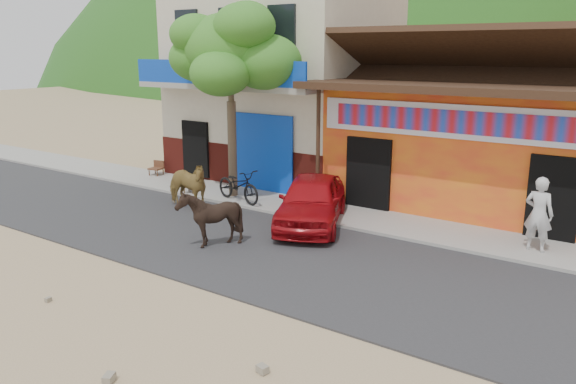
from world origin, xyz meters
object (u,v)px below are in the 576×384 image
cow_tan (186,185)px  cafe_chair_left (156,162)px  cow_dark (210,218)px  red_car (312,200)px  scooter (238,185)px  pedestrian (539,214)px  tree (231,101)px  cafe_chair_right (190,180)px

cow_tan → cafe_chair_left: (-4.07, 2.52, -0.16)m
cow_dark → red_car: (1.09, 2.84, -0.03)m
cow_tan → scooter: size_ratio=0.89×
cow_dark → red_car: 3.05m
pedestrian → red_car: bearing=18.0°
scooter → cow_tan: bearing=160.7°
tree → cow_dark: tree is taller
tree → cafe_chair_left: (-4.34, 0.69, -2.51)m
cow_dark → red_car: cow_dark is taller
cafe_chair_left → cow_tan: bearing=-42.2°
pedestrian → cafe_chair_right: bearing=10.0°
red_car → scooter: red_car is taller
tree → cow_dark: size_ratio=4.23×
pedestrian → cow_tan: bearing=18.4°
cafe_chair_left → cafe_chair_right: cafe_chair_left is taller
tree → scooter: bearing=-37.7°
pedestrian → cafe_chair_left: 13.46m
scooter → cafe_chair_right: scooter is taller
cafe_chair_left → pedestrian: bearing=-13.1°
cow_tan → cafe_chair_right: (-1.13, 1.33, -0.23)m
pedestrian → tree: bearing=7.4°
red_car → tree: bearing=140.7°
cow_dark → red_car: bearing=144.4°
scooter → pedestrian: size_ratio=1.10×
cow_dark → pedestrian: pedestrian is taller
cow_dark → cafe_chair_left: (-6.84, 4.53, -0.14)m
scooter → cafe_chair_right: bearing=104.2°
cafe_chair_left → scooter: bearing=-23.6°
red_car → cafe_chair_right: 5.03m
scooter → pedestrian: bearing=-73.2°
tree → pedestrian: (9.10, 0.08, -2.12)m
scooter → pedestrian: (8.50, 0.54, 0.37)m
cow_tan → pedestrian: bearing=-77.5°
scooter → cafe_chair_left: bearing=90.0°
cow_tan → cow_dark: (2.78, -2.01, -0.02)m
tree → cow_tan: size_ratio=3.47×
red_car → scooter: size_ratio=2.07×
red_car → cafe_chair_right: bearing=150.5°
tree → cafe_chair_left: bearing=171.0°
cafe_chair_right → red_car: bearing=-22.0°
tree → pedestrian: 9.34m
tree → cow_tan: tree is taller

